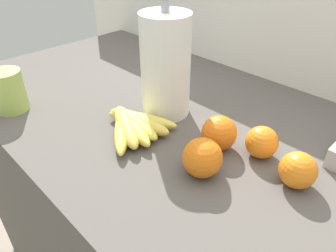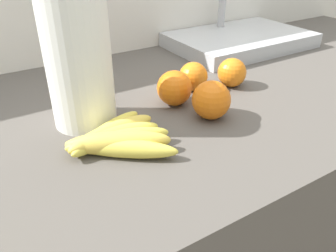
# 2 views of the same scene
# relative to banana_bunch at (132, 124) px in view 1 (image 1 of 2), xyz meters

# --- Properties ---
(wall_back) EXTENTS (2.25, 0.06, 1.30)m
(wall_back) POSITION_rel_banana_bunch_xyz_m (0.27, 0.50, -0.23)
(wall_back) COLOR silver
(wall_back) RESTS_ON ground
(banana_bunch) EXTENTS (0.18, 0.18, 0.04)m
(banana_bunch) POSITION_rel_banana_bunch_xyz_m (0.00, 0.00, 0.00)
(banana_bunch) COLOR #E4D04C
(banana_bunch) RESTS_ON counter
(orange_center) EXTENTS (0.07, 0.07, 0.07)m
(orange_center) POSITION_rel_banana_bunch_xyz_m (0.25, 0.13, 0.02)
(orange_center) COLOR orange
(orange_center) RESTS_ON counter
(orange_back_left) EXTENTS (0.07, 0.07, 0.07)m
(orange_back_left) POSITION_rel_banana_bunch_xyz_m (0.18, 0.09, 0.02)
(orange_back_left) COLOR orange
(orange_back_left) RESTS_ON counter
(orange_back_right) EXTENTS (0.08, 0.08, 0.08)m
(orange_back_right) POSITION_rel_banana_bunch_xyz_m (0.21, 0.00, 0.02)
(orange_back_right) COLOR orange
(orange_back_right) RESTS_ON counter
(orange_far_right) EXTENTS (0.07, 0.07, 0.07)m
(orange_far_right) POSITION_rel_banana_bunch_xyz_m (0.35, 0.10, 0.02)
(orange_far_right) COLOR orange
(orange_far_right) RESTS_ON counter
(paper_towel_roll) EXTENTS (0.12, 0.12, 0.27)m
(paper_towel_roll) POSITION_rel_banana_bunch_xyz_m (-0.01, 0.12, 0.10)
(paper_towel_roll) COLOR white
(paper_towel_roll) RESTS_ON counter
(mug) EXTENTS (0.08, 0.08, 0.10)m
(mug) POSITION_rel_banana_bunch_xyz_m (-0.29, -0.15, 0.03)
(mug) COLOR #A6BF56
(mug) RESTS_ON counter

